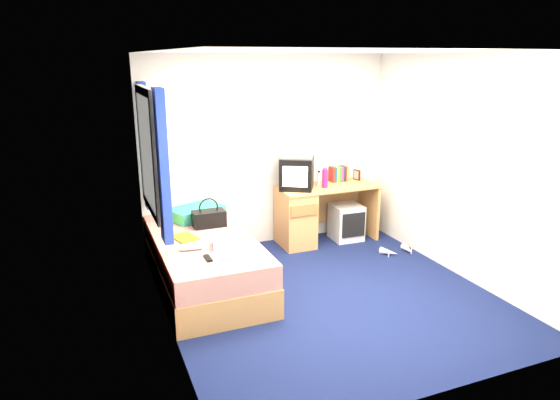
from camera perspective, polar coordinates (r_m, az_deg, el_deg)
name	(u,v)px	position (r m, az deg, el deg)	size (l,w,h in m)	color
ground	(327,295)	(5.24, 5.38, -10.73)	(3.40, 3.40, 0.00)	#0C1438
room_shell	(331,156)	(4.77, 5.83, 5.05)	(3.40, 3.40, 3.40)	white
bed	(205,262)	(5.38, -8.59, -6.97)	(1.01, 2.00, 0.54)	tan
pillow	(196,212)	(5.91, -9.61, -1.40)	(0.60, 0.38, 0.13)	teal
desk	(307,213)	(6.46, 3.14, -1.53)	(1.30, 0.55, 0.75)	tan
storage_cube	(346,222)	(6.71, 7.57, -2.51)	(0.38, 0.38, 0.47)	silver
crt_tv	(297,173)	(6.26, 1.93, 3.06)	(0.53, 0.52, 0.40)	black
vcr	(297,155)	(6.22, 1.95, 5.21)	(0.39, 0.28, 0.07)	#AFB0B2
book_row	(339,174)	(6.72, 6.71, 2.99)	(0.24, 0.13, 0.20)	maroon
picture_frame	(357,175)	(6.83, 8.77, 2.86)	(0.02, 0.12, 0.14)	black
pink_water_bottle	(325,179)	(6.36, 5.15, 2.43)	(0.07, 0.07, 0.23)	#CB1C64
aerosol_can	(319,179)	(6.45, 4.45, 2.41)	(0.05, 0.05, 0.18)	silver
handbag	(209,218)	(5.58, -8.12, -2.05)	(0.36, 0.20, 0.33)	black
towel	(229,242)	(4.98, -5.88, -4.77)	(0.30, 0.25, 0.10)	silver
magazine	(185,238)	(5.29, -10.85, -4.23)	(0.21, 0.28, 0.01)	yellow
water_bottle	(192,247)	(4.95, -10.03, -5.29)	(0.07, 0.07, 0.20)	silver
colour_swatch_fan	(232,258)	(4.71, -5.51, -6.60)	(0.22, 0.06, 0.01)	orange
remote_control	(208,258)	(4.72, -8.24, -6.60)	(0.05, 0.16, 0.02)	black
window_assembly	(151,154)	(5.16, -14.51, 5.09)	(0.11, 1.42, 1.40)	silver
white_heels	(398,251)	(6.39, 13.38, -5.66)	(0.43, 0.24, 0.09)	silver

